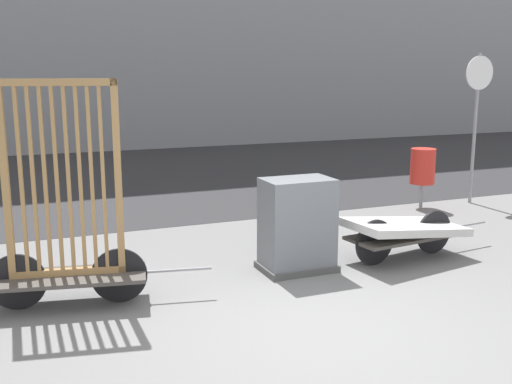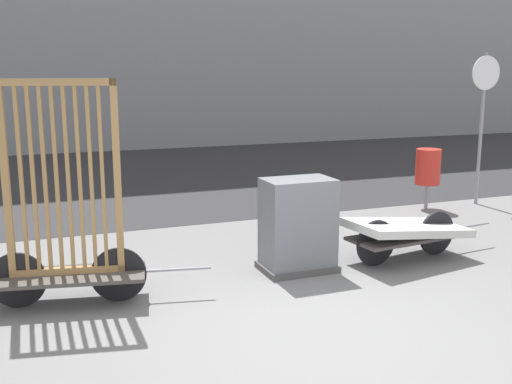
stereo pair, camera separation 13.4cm
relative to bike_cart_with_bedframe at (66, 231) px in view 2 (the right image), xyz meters
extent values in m
plane|color=slate|center=(2.08, -1.53, -0.79)|extent=(60.00, 60.00, 0.00)
cube|color=#2D2D30|center=(2.08, 7.58, -0.79)|extent=(56.00, 9.71, 0.01)
cube|color=#4C4742|center=(-0.01, 0.00, -0.48)|extent=(1.65, 0.91, 0.04)
cylinder|color=black|center=(0.49, -0.10, -0.50)|extent=(0.58, 0.15, 0.58)
cylinder|color=black|center=(-0.50, 0.10, -0.50)|extent=(0.58, 0.15, 0.58)
cylinder|color=gray|center=(1.10, -0.22, -0.48)|extent=(0.69, 0.17, 0.03)
cube|color=#A87F4C|center=(-0.01, 0.00, -0.43)|extent=(1.14, 0.29, 0.07)
cube|color=#A87F4C|center=(-0.01, 0.00, 1.49)|extent=(1.14, 0.29, 0.07)
cube|color=#A87F4C|center=(-0.53, 0.11, 0.53)|extent=(0.08, 0.08, 1.99)
cube|color=#A87F4C|center=(0.52, -0.10, 0.53)|extent=(0.08, 0.08, 1.99)
cube|color=#A87F4C|center=(-0.39, 0.08, 0.53)|extent=(0.04, 0.06, 1.92)
cube|color=#A87F4C|center=(-0.28, 0.06, 0.53)|extent=(0.04, 0.06, 1.92)
cube|color=#A87F4C|center=(-0.17, 0.03, 0.53)|extent=(0.04, 0.06, 1.92)
cube|color=#A87F4C|center=(-0.06, 0.01, 0.53)|extent=(0.04, 0.06, 1.92)
cube|color=#A87F4C|center=(0.05, -0.01, 0.53)|extent=(0.04, 0.06, 1.92)
cube|color=#A87F4C|center=(0.16, -0.03, 0.53)|extent=(0.04, 0.06, 1.92)
cube|color=#A87F4C|center=(0.27, -0.05, 0.53)|extent=(0.04, 0.06, 1.92)
cube|color=#A87F4C|center=(0.38, -0.08, 0.53)|extent=(0.04, 0.06, 1.92)
cube|color=#4C4742|center=(4.17, 0.00, -0.48)|extent=(1.62, 0.79, 0.04)
cylinder|color=black|center=(4.67, 0.06, -0.50)|extent=(0.58, 0.10, 0.58)
cylinder|color=black|center=(3.67, -0.06, -0.50)|extent=(0.58, 0.10, 0.58)
cylinder|color=gray|center=(5.29, 0.13, -0.48)|extent=(0.70, 0.11, 0.03)
cube|color=silver|center=(4.17, 0.00, -0.37)|extent=(1.69, 0.98, 0.28)
cube|color=#4C4C4C|center=(2.67, 0.13, -0.75)|extent=(0.89, 0.60, 0.08)
cube|color=slate|center=(2.67, 0.13, -0.23)|extent=(0.83, 0.54, 1.14)
cylinder|color=gray|center=(6.24, 2.37, -0.57)|extent=(0.06, 0.06, 0.44)
cylinder|color=red|center=(6.24, 2.37, -0.04)|extent=(0.43, 0.43, 0.62)
cylinder|color=gray|center=(7.35, 2.37, 0.57)|extent=(0.06, 0.06, 2.72)
cylinder|color=white|center=(7.35, 2.35, 1.58)|extent=(0.60, 0.02, 0.60)
camera|label=1|loc=(-0.46, -6.16, 1.59)|focal=42.00mm
camera|label=2|loc=(-0.33, -6.21, 1.59)|focal=42.00mm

